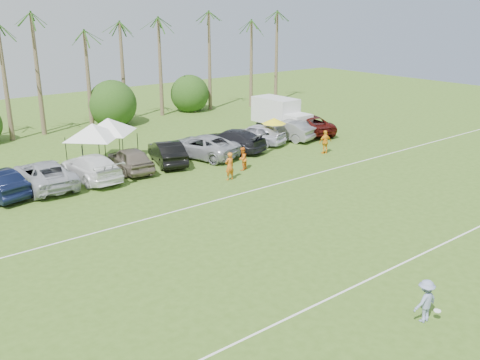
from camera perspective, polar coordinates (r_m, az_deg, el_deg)
ground at (r=22.49m, az=16.62°, el=-12.55°), size 120.00×120.00×0.00m
field_lines at (r=27.17m, az=2.73°, el=-6.21°), size 80.00×12.10×0.01m
palm_tree_5 at (r=51.29m, az=-20.51°, el=13.87°), size 2.40×2.40×9.90m
palm_tree_6 at (r=52.67m, az=-16.38°, el=15.29°), size 2.40×2.40×10.90m
palm_tree_7 at (r=54.33m, az=-12.42°, el=16.55°), size 2.40×2.40×11.90m
palm_tree_8 at (r=56.86m, az=-7.61°, el=14.25°), size 2.40×2.40×8.90m
palm_tree_9 at (r=59.56m, az=-3.38°, el=15.38°), size 2.40×2.40×9.90m
palm_tree_10 at (r=62.55m, az=0.49°, el=16.33°), size 2.40×2.40×10.90m
palm_tree_11 at (r=65.12m, az=3.35°, el=17.12°), size 2.40×2.40×11.90m
bush_tree_2 at (r=55.16m, az=-14.18°, el=7.79°), size 4.00×4.00×4.00m
bush_tree_3 at (r=59.93m, az=-5.41°, el=9.04°), size 4.00×4.00×4.00m
sideline_player_a at (r=35.75m, az=-1.12°, el=1.49°), size 0.70×0.46×1.90m
sideline_player_b at (r=37.94m, az=0.26°, el=2.28°), size 0.99×0.90×1.66m
sideline_player_c at (r=42.73m, az=9.08°, el=4.02°), size 1.18×0.72×1.87m
box_truck at (r=49.72m, az=4.40°, el=7.01°), size 2.39×5.98×3.07m
canopy_tent_left at (r=39.49m, az=-15.51°, el=5.83°), size 4.64×4.64×3.76m
canopy_tent_right at (r=40.91m, az=-13.94°, el=6.43°), size 4.70×4.70×3.81m
market_umbrella at (r=44.73m, az=3.65°, el=6.32°), size 2.06×2.06×2.30m
frisbee_player at (r=21.28m, az=19.16°, el=-12.09°), size 1.13×0.81×1.68m
parked_car_2 at (r=36.55m, az=-20.16°, el=0.59°), size 3.13×6.36×1.74m
parked_car_3 at (r=37.18m, az=-15.63°, el=1.33°), size 2.58×6.04×1.74m
parked_car_4 at (r=38.49m, az=-11.63°, el=2.20°), size 2.64×5.30×1.74m
parked_car_5 at (r=39.83m, az=-7.77°, el=2.95°), size 3.30×5.57×1.74m
parked_car_6 at (r=41.35m, az=-4.18°, el=3.63°), size 4.58×6.81×1.74m
parked_car_7 at (r=43.11m, az=-0.95°, el=4.28°), size 3.99×6.42×1.74m
parked_car_8 at (r=45.26m, az=1.75°, el=4.94°), size 3.65×5.49×1.74m
parked_car_9 at (r=46.95m, az=4.85°, el=5.37°), size 3.10×5.56×1.74m
parked_car_10 at (r=49.25m, az=7.12°, el=5.90°), size 4.32×6.76×1.74m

